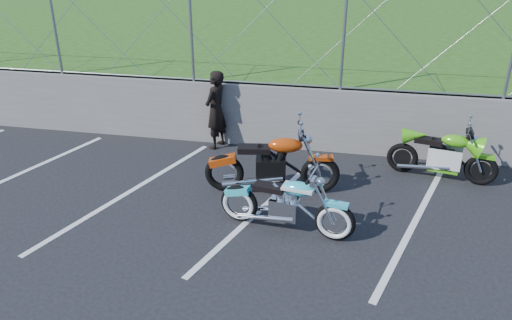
% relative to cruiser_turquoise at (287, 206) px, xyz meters
% --- Properties ---
extents(ground, '(90.00, 90.00, 0.00)m').
position_rel_cruiser_turquoise_xyz_m(ground, '(-0.44, -0.30, -0.42)').
color(ground, black).
rests_on(ground, ground).
extents(retaining_wall, '(30.00, 0.22, 1.30)m').
position_rel_cruiser_turquoise_xyz_m(retaining_wall, '(-0.44, 3.20, 0.23)').
color(retaining_wall, slate).
rests_on(retaining_wall, ground).
extents(grass_field, '(30.00, 20.00, 1.30)m').
position_rel_cruiser_turquoise_xyz_m(grass_field, '(-0.44, 13.20, 0.23)').
color(grass_field, '#265015').
rests_on(grass_field, ground).
extents(chain_link_fence, '(28.00, 0.03, 2.00)m').
position_rel_cruiser_turquoise_xyz_m(chain_link_fence, '(-0.44, 3.20, 1.88)').
color(chain_link_fence, gray).
rests_on(chain_link_fence, retaining_wall).
extents(parking_lines, '(18.29, 4.31, 0.01)m').
position_rel_cruiser_turquoise_xyz_m(parking_lines, '(0.76, 0.70, -0.42)').
color(parking_lines, silver).
rests_on(parking_lines, ground).
extents(cruiser_turquoise, '(2.10, 0.66, 1.05)m').
position_rel_cruiser_turquoise_xyz_m(cruiser_turquoise, '(0.00, 0.00, 0.00)').
color(cruiser_turquoise, black).
rests_on(cruiser_turquoise, ground).
extents(naked_orange, '(2.31, 0.78, 1.16)m').
position_rel_cruiser_turquoise_xyz_m(naked_orange, '(-0.40, 1.18, 0.07)').
color(naked_orange, black).
rests_on(naked_orange, ground).
extents(sportbike_green, '(1.91, 0.68, 1.00)m').
position_rel_cruiser_turquoise_xyz_m(sportbike_green, '(2.51, 2.30, 0.01)').
color(sportbike_green, black).
rests_on(sportbike_green, ground).
extents(person_standing, '(0.53, 0.68, 1.62)m').
position_rel_cruiser_turquoise_xyz_m(person_standing, '(-1.91, 2.90, 0.39)').
color(person_standing, black).
rests_on(person_standing, ground).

